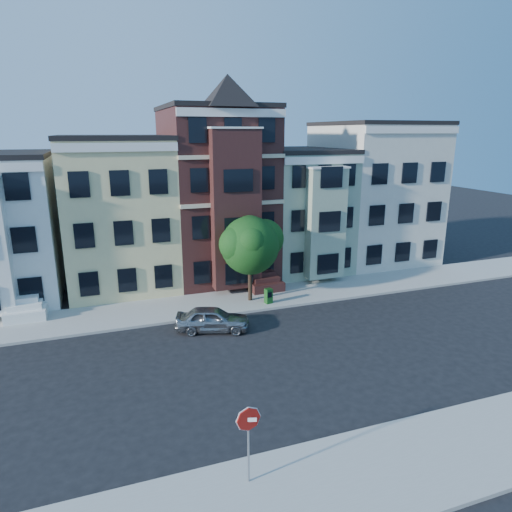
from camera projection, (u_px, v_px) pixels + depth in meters
name	position (u px, v px, depth m)	size (l,w,h in m)	color
ground	(296.00, 357.00, 22.01)	(120.00, 120.00, 0.00)	black
far_sidewalk	(244.00, 300.00, 29.25)	(60.00, 4.00, 0.15)	#9E9B93
near_sidewalk	(399.00, 466.00, 14.72)	(60.00, 4.00, 0.15)	#9E9B93
house_yellow	(118.00, 214.00, 31.59)	(7.00, 9.00, 10.00)	beige
house_brown	(216.00, 195.00, 33.60)	(7.00, 9.00, 12.00)	#381917
house_green	(296.00, 210.00, 36.11)	(6.00, 9.00, 9.00)	#93A589
house_cream	(372.00, 194.00, 38.12)	(8.00, 9.00, 11.00)	beige
street_tree	(250.00, 249.00, 28.20)	(5.73, 5.73, 6.67)	#1C4E18
parked_car	(212.00, 319.00, 24.76)	(1.60, 3.97, 1.35)	gray
newspaper_box	(269.00, 296.00, 28.43)	(0.42, 0.38, 0.94)	#19511B
stop_sign	(248.00, 440.00, 13.60)	(0.80, 0.11, 2.92)	#A7150E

